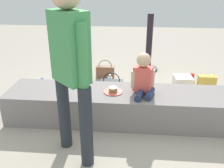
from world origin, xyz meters
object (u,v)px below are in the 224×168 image
(adult_standing, at_px, (70,59))
(water_bottle_near_gift, at_px, (43,86))
(handbag_black_leather, at_px, (111,87))
(cake_box_white, at_px, (183,80))
(handbag_brown_canvas, at_px, (105,72))
(party_cup_red, at_px, (192,77))
(water_bottle_far_side, at_px, (110,81))
(cake_plate, at_px, (113,91))
(gift_bag, at_px, (206,84))
(child_seated, at_px, (143,77))

(adult_standing, height_order, water_bottle_near_gift, adult_standing)
(handbag_black_leather, bearing_deg, cake_box_white, 22.85)
(handbag_black_leather, xyz_separation_m, handbag_brown_canvas, (-0.16, 0.64, -0.01))
(adult_standing, bearing_deg, water_bottle_near_gift, 120.78)
(adult_standing, relative_size, party_cup_red, 13.84)
(adult_standing, bearing_deg, handbag_brown_canvas, 88.26)
(water_bottle_far_side, xyz_separation_m, party_cup_red, (1.35, 0.40, -0.04))
(cake_plate, bearing_deg, adult_standing, -114.69)
(gift_bag, xyz_separation_m, water_bottle_near_gift, (-2.44, -0.22, -0.03))
(gift_bag, distance_m, handbag_brown_canvas, 1.63)
(water_bottle_near_gift, distance_m, handbag_brown_canvas, 1.09)
(child_seated, height_order, gift_bag, child_seated)
(adult_standing, height_order, cake_box_white, adult_standing)
(cake_plate, height_order, gift_bag, cake_plate)
(adult_standing, relative_size, handbag_brown_canvas, 5.02)
(water_bottle_near_gift, height_order, party_cup_red, water_bottle_near_gift)
(party_cup_red, bearing_deg, water_bottle_near_gift, -163.26)
(handbag_black_leather, bearing_deg, water_bottle_near_gift, -178.59)
(cake_plate, distance_m, cake_box_white, 1.60)
(child_seated, relative_size, water_bottle_far_side, 2.31)
(party_cup_red, relative_size, handbag_black_leather, 0.34)
(party_cup_red, bearing_deg, handbag_black_leather, -152.59)
(party_cup_red, bearing_deg, gift_bag, -77.79)
(party_cup_red, bearing_deg, water_bottle_far_side, -163.52)
(adult_standing, distance_m, party_cup_red, 2.72)
(cake_plate, bearing_deg, water_bottle_near_gift, 148.60)
(child_seated, relative_size, adult_standing, 0.29)
(child_seated, height_order, water_bottle_near_gift, child_seated)
(party_cup_red, distance_m, cake_box_white, 0.28)
(child_seated, height_order, cake_plate, child_seated)
(child_seated, bearing_deg, water_bottle_near_gift, 154.87)
(cake_plate, relative_size, cake_box_white, 0.80)
(child_seated, distance_m, gift_bag, 1.41)
(adult_standing, distance_m, gift_bag, 2.42)
(water_bottle_near_gift, relative_size, party_cup_red, 2.02)
(adult_standing, bearing_deg, water_bottle_far_side, 83.89)
(handbag_brown_canvas, bearing_deg, cake_plate, -79.59)
(water_bottle_near_gift, relative_size, handbag_black_leather, 0.68)
(child_seated, height_order, adult_standing, adult_standing)
(water_bottle_near_gift, bearing_deg, cake_plate, -31.40)
(adult_standing, distance_m, handbag_brown_canvas, 2.20)
(party_cup_red, xyz_separation_m, handbag_black_leather, (-1.30, -0.68, 0.06))
(water_bottle_near_gift, bearing_deg, cake_box_white, 13.02)
(gift_bag, bearing_deg, water_bottle_far_side, 176.84)
(cake_plate, bearing_deg, handbag_black_leather, 96.68)
(gift_bag, xyz_separation_m, cake_box_white, (-0.29, 0.28, -0.07))
(cake_box_white, height_order, handbag_black_leather, handbag_black_leather)
(adult_standing, xyz_separation_m, handbag_brown_canvas, (0.06, 2.01, -0.87))
(water_bottle_far_side, xyz_separation_m, cake_box_white, (1.17, 0.19, -0.03))
(gift_bag, bearing_deg, water_bottle_near_gift, -174.82)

